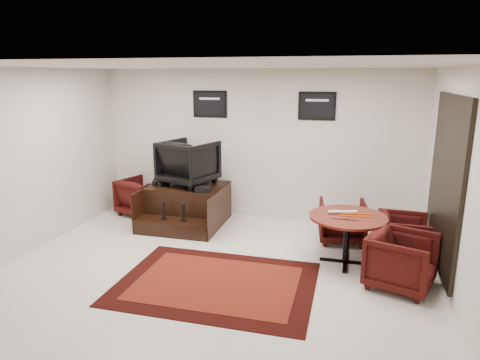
{
  "coord_description": "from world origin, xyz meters",
  "views": [
    {
      "loc": [
        1.75,
        -5.27,
        2.69
      ],
      "look_at": [
        0.11,
        0.9,
        1.11
      ],
      "focal_mm": 32.0,
      "sensor_mm": 36.0,
      "label": 1
    }
  ],
  "objects_px": {
    "armchair_side": "(142,195)",
    "table_chair_window": "(403,235)",
    "meeting_table": "(348,222)",
    "shine_chair": "(188,160)",
    "shine_podium": "(187,206)",
    "table_chair_back": "(342,219)",
    "table_chair_corner": "(402,258)"
  },
  "relations": [
    {
      "from": "armchair_side",
      "to": "shine_chair",
      "type": "bearing_deg",
      "value": -167.55
    },
    {
      "from": "shine_chair",
      "to": "meeting_table",
      "type": "height_order",
      "value": "shine_chair"
    },
    {
      "from": "shine_podium",
      "to": "meeting_table",
      "type": "distance_m",
      "value": 3.09
    },
    {
      "from": "table_chair_corner",
      "to": "meeting_table",
      "type": "bearing_deg",
      "value": 69.54
    },
    {
      "from": "table_chair_back",
      "to": "table_chair_corner",
      "type": "xyz_separation_m",
      "value": [
        0.79,
        -1.45,
        0.02
      ]
    },
    {
      "from": "shine_podium",
      "to": "armchair_side",
      "type": "bearing_deg",
      "value": 166.13
    },
    {
      "from": "shine_podium",
      "to": "table_chair_window",
      "type": "xyz_separation_m",
      "value": [
        3.7,
        -0.66,
        0.05
      ]
    },
    {
      "from": "meeting_table",
      "to": "shine_podium",
      "type": "bearing_deg",
      "value": 160.35
    },
    {
      "from": "meeting_table",
      "to": "table_chair_window",
      "type": "xyz_separation_m",
      "value": [
        0.81,
        0.38,
        -0.26
      ]
    },
    {
      "from": "shine_podium",
      "to": "meeting_table",
      "type": "relative_size",
      "value": 1.28
    },
    {
      "from": "table_chair_back",
      "to": "shine_chair",
      "type": "bearing_deg",
      "value": -13.28
    },
    {
      "from": "shine_chair",
      "to": "table_chair_back",
      "type": "bearing_deg",
      "value": -168.48
    },
    {
      "from": "table_chair_window",
      "to": "shine_chair",
      "type": "bearing_deg",
      "value": 80.69
    },
    {
      "from": "shine_chair",
      "to": "table_chair_corner",
      "type": "height_order",
      "value": "shine_chair"
    },
    {
      "from": "table_chair_back",
      "to": "table_chair_corner",
      "type": "distance_m",
      "value": 1.65
    },
    {
      "from": "shine_chair",
      "to": "table_chair_back",
      "type": "distance_m",
      "value": 2.93
    },
    {
      "from": "meeting_table",
      "to": "table_chair_back",
      "type": "relative_size",
      "value": 1.47
    },
    {
      "from": "meeting_table",
      "to": "table_chair_back",
      "type": "xyz_separation_m",
      "value": [
        -0.09,
        0.87,
        -0.26
      ]
    },
    {
      "from": "table_chair_back",
      "to": "table_chair_window",
      "type": "distance_m",
      "value": 1.02
    },
    {
      "from": "shine_chair",
      "to": "table_chair_window",
      "type": "xyz_separation_m",
      "value": [
        3.7,
        -0.8,
        -0.79
      ]
    },
    {
      "from": "armchair_side",
      "to": "meeting_table",
      "type": "distance_m",
      "value": 4.17
    },
    {
      "from": "table_chair_corner",
      "to": "shine_chair",
      "type": "bearing_deg",
      "value": 83.01
    },
    {
      "from": "armchair_side",
      "to": "table_chair_window",
      "type": "relative_size",
      "value": 1.06
    },
    {
      "from": "armchair_side",
      "to": "table_chair_window",
      "type": "bearing_deg",
      "value": -172.14
    },
    {
      "from": "table_chair_window",
      "to": "armchair_side",
      "type": "bearing_deg",
      "value": 81.97
    },
    {
      "from": "shine_podium",
      "to": "table_chair_back",
      "type": "height_order",
      "value": "table_chair_back"
    },
    {
      "from": "meeting_table",
      "to": "table_chair_window",
      "type": "relative_size",
      "value": 1.49
    },
    {
      "from": "shine_chair",
      "to": "meeting_table",
      "type": "xyz_separation_m",
      "value": [
        2.9,
        -1.18,
        -0.53
      ]
    },
    {
      "from": "shine_podium",
      "to": "armchair_side",
      "type": "relative_size",
      "value": 1.8
    },
    {
      "from": "shine_chair",
      "to": "table_chair_window",
      "type": "height_order",
      "value": "shine_chair"
    },
    {
      "from": "shine_podium",
      "to": "meeting_table",
      "type": "xyz_separation_m",
      "value": [
        2.9,
        -1.03,
        0.31
      ]
    },
    {
      "from": "table_chair_corner",
      "to": "table_chair_back",
      "type": "bearing_deg",
      "value": 47.65
    }
  ]
}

